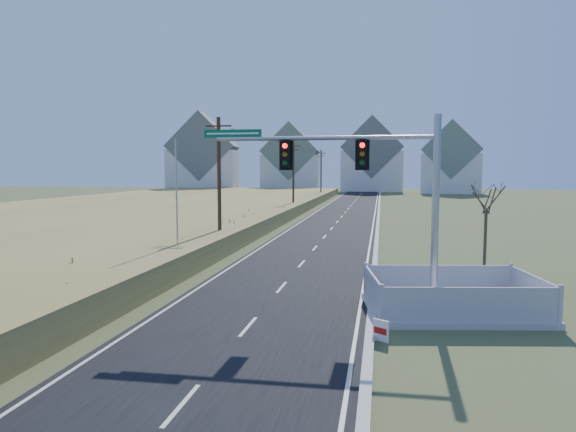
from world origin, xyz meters
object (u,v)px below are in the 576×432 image
object	(u,v)px
open_sign	(381,331)
bare_tree	(487,196)
fence_enclosure	(452,305)
flagpole	(177,217)
traffic_signal_mast	(386,192)

from	to	relation	value
open_sign	bare_tree	size ratio (longest dim) A/B	0.14
fence_enclosure	open_sign	xyz separation A→B (m)	(-2.69, -3.92, 0.09)
open_sign	flagpole	distance (m)	15.49
flagpole	bare_tree	bearing A→B (deg)	2.47
fence_enclosure	bare_tree	bearing A→B (deg)	61.39
open_sign	bare_tree	world-z (taller)	bare_tree
open_sign	flagpole	world-z (taller)	flagpole
traffic_signal_mast	fence_enclosure	size ratio (longest dim) A/B	1.35
traffic_signal_mast	open_sign	bearing A→B (deg)	-92.64
fence_enclosure	flagpole	bearing A→B (deg)	145.06
fence_enclosure	flagpole	distance (m)	15.51
traffic_signal_mast	fence_enclosure	world-z (taller)	traffic_signal_mast
fence_enclosure	open_sign	world-z (taller)	fence_enclosure
open_sign	fence_enclosure	bearing A→B (deg)	87.70
flagpole	bare_tree	distance (m)	16.39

